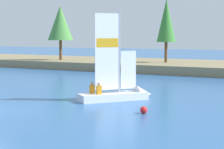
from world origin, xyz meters
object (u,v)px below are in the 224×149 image
object	(u,v)px
sailboat	(123,93)
channel_buoy	(144,110)
shoreline_tree_left	(60,23)
shoreline_tree_midleft	(166,21)

from	to	relation	value
sailboat	channel_buoy	size ratio (longest dim) A/B	15.60
shoreline_tree_left	channel_buoy	world-z (taller)	shoreline_tree_left
shoreline_tree_left	shoreline_tree_midleft	size ratio (longest dim) A/B	0.94
shoreline_tree_midleft	sailboat	distance (m)	22.54
sailboat	channel_buoy	world-z (taller)	sailboat
sailboat	channel_buoy	xyz separation A→B (m)	(3.02, -3.59, -0.25)
shoreline_tree_left	sailboat	bearing A→B (deg)	-45.63
shoreline_tree_midleft	channel_buoy	size ratio (longest dim) A/B	19.22
shoreline_tree_midleft	channel_buoy	xyz separation A→B (m)	(8.50, -24.81, -5.50)
shoreline_tree_midleft	sailboat	bearing A→B (deg)	-75.54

